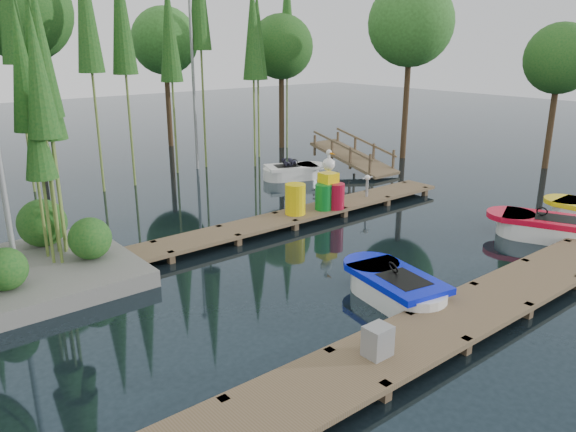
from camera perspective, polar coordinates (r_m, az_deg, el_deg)
ground_plane at (r=13.88m, az=-0.30°, el=-5.21°), size 90.00×90.00×0.00m
near_dock at (r=10.99m, az=14.90°, el=-10.94°), size 18.00×1.50×0.50m
far_dock at (r=16.23m, az=-3.10°, el=-0.95°), size 15.00×1.20×0.50m
tree_screen at (r=21.43m, az=-24.19°, el=18.08°), size 34.42×18.53×10.31m
lamp_rear at (r=24.20m, az=-9.66°, el=14.66°), size 0.30×0.30×7.25m
ramp at (r=24.17m, az=6.66°, el=5.99°), size 1.50×3.94×1.49m
boat_blue at (r=12.32m, az=10.80°, el=-7.22°), size 1.72×2.95×0.93m
boat_red at (r=17.36m, az=24.54°, el=-1.12°), size 2.41×3.24×1.00m
boat_white_far at (r=22.62m, az=0.44°, el=4.50°), size 2.83×2.01×1.22m
utility_cabinet at (r=9.67m, az=9.10°, el=-12.42°), size 0.44×0.37×0.53m
yellow_barrel at (r=16.90m, az=0.74°, el=1.73°), size 0.62×0.62×0.93m
drum_cluster at (r=17.60m, az=4.26°, el=2.58°), size 1.07×0.98×1.84m
seagull_post at (r=19.00m, az=8.05°, el=3.45°), size 0.47×0.25×0.74m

